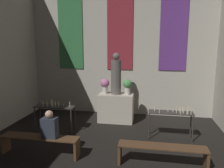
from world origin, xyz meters
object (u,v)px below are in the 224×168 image
Objects in this scene: candle_rack_right at (171,116)px; person_seated at (50,126)px; altar at (116,108)px; pew_back_left at (40,142)px; candle_rack_left at (55,110)px; flower_vase_left at (105,85)px; flower_vase_right at (127,85)px; pew_back_right at (162,152)px; statue at (116,75)px.

person_seated is (-2.94, -1.53, 0.09)m from candle_rack_right.
pew_back_left is at bearing -118.34° from altar.
candle_rack_right is (3.52, -0.00, -0.00)m from candle_rack_left.
flower_vase_left is 2.85m from person_seated.
candle_rack_right is at bearing -40.01° from flower_vase_right.
candle_rack_left reaches higher than pew_back_right.
candle_rack_right is 1.60m from pew_back_right.
statue is at bearing 61.66° from pew_back_left.
altar is 1.79× the size of person_seated.
flower_vase_left is 1.00× the size of flower_vase_right.
statue reaches higher than pew_back_right.
flower_vase_right reaches higher than pew_back_right.
pew_back_left is 1.00× the size of pew_back_right.
candle_rack_left is at bearing 154.37° from pew_back_right.
pew_back_left is (-1.45, -2.69, -0.15)m from altar.
candle_rack_left is 3.52m from candle_rack_right.
candle_rack_left is 1.60m from pew_back_left.
flower_vase_left is at bearing 40.12° from candle_rack_left.
pew_back_left is at bearing -118.34° from statue.
candle_rack_left is (-1.75, -1.15, -0.96)m from statue.
candle_rack_left is at bearing -146.76° from altar.
flower_vase_right is 3.15m from person_seated.
candle_rack_right reaches higher than candle_rack_left.
altar is 1.14m from statue.
pew_back_left is at bearing 180.00° from person_seated.
candle_rack_left is (-2.14, -1.15, -0.62)m from flower_vase_right.
pew_back_right is at bearing 0.00° from pew_back_left.
candle_rack_right is (2.15, -1.15, -0.62)m from flower_vase_left.
candle_rack_right reaches higher than altar.
statue is 1.14× the size of candle_rack_right.
pew_back_left and pew_back_right have the same top height.
person_seated is (-0.78, -2.69, -0.53)m from flower_vase_left.
flower_vase_right is at bearing 0.00° from flower_vase_left.
candle_rack_right reaches higher than pew_back_left.
pew_back_right is at bearing -25.63° from candle_rack_left.
flower_vase_right is 2.51m from candle_rack_left.
pew_back_right is (1.45, -2.69, -1.29)m from statue.
statue is (0.00, -0.00, 1.14)m from altar.
candle_rack_left is at bearing -151.79° from flower_vase_right.
candle_rack_left is (-1.36, -1.15, -0.62)m from flower_vase_left.
flower_vase_left is (-0.39, 0.00, -0.34)m from statue.
flower_vase_right is 1.90m from candle_rack_right.
altar is at bearing 61.66° from pew_back_left.
pew_back_left is 2.90m from pew_back_right.
person_seated is (-1.56, -2.69, -0.53)m from flower_vase_right.
flower_vase_right reaches higher than altar.
candle_rack_right is 1.86× the size of person_seated.
person_seated is at bearing 0.00° from pew_back_left.
person_seated is (-1.17, -2.69, 0.27)m from altar.
flower_vase_left is at bearing 151.83° from candle_rack_right.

